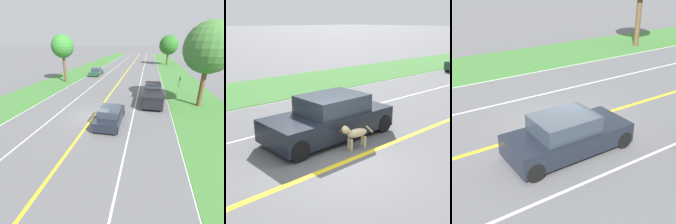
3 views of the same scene
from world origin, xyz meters
The scene contains 6 objects.
ground_plane centered at (0.00, 0.00, 0.00)m, with size 400.00×400.00×0.00m, color #5B5B5E.
centre_divider_line centered at (0.00, 0.00, 0.00)m, with size 0.18×160.00×0.01m, color yellow.
lane_edge_line_right centered at (7.00, 0.00, 0.00)m, with size 0.14×160.00×0.01m, color white.
lane_dash_same_dir centered at (3.50, 0.00, 0.00)m, with size 0.10×160.00×0.01m, color white.
ego_car centered at (1.74, -1.01, 0.66)m, with size 1.91×4.38×1.43m.
dog centered at (0.48, -0.91, 0.51)m, with size 0.40×1.23×0.82m.
Camera 2 is at (-5.72, 5.36, 3.78)m, focal length 50.00 mm.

